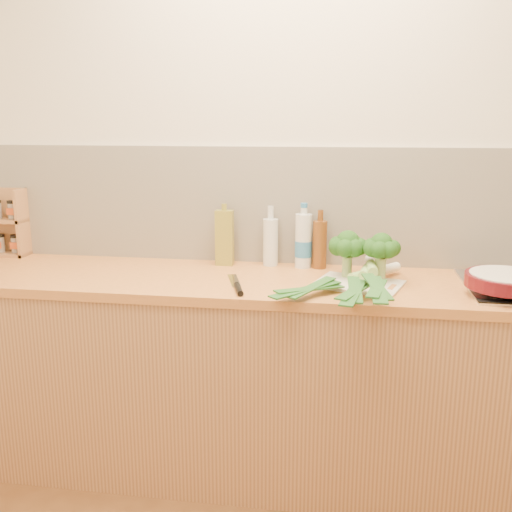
{
  "coord_description": "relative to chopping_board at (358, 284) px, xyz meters",
  "views": [
    {
      "loc": [
        0.23,
        -1.12,
        1.55
      ],
      "look_at": [
        -0.11,
        1.1,
        1.02
      ],
      "focal_mm": 40.0,
      "sensor_mm": 36.0,
      "label": 1
    }
  ],
  "objects": [
    {
      "name": "amber_bottle",
      "position": [
        -0.17,
        0.26,
        0.11
      ],
      "size": [
        0.06,
        0.06,
        0.27
      ],
      "color": "brown",
      "rests_on": "counter"
    },
    {
      "name": "room_shell",
      "position": [
        -0.3,
        0.34,
        0.26
      ],
      "size": [
        3.5,
        3.5,
        3.5
      ],
      "color": "beige",
      "rests_on": "ground"
    },
    {
      "name": "spice_rack",
      "position": [
        -1.75,
        0.29,
        0.14
      ],
      "size": [
        0.28,
        0.11,
        0.33
      ],
      "color": "#A97348",
      "rests_on": "counter"
    },
    {
      "name": "glass_bottle",
      "position": [
        -0.4,
        0.28,
        0.11
      ],
      "size": [
        0.07,
        0.07,
        0.28
      ],
      "color": "silver",
      "rests_on": "counter"
    },
    {
      "name": "leek_front",
      "position": [
        -0.02,
        -0.0,
        0.03
      ],
      "size": [
        0.52,
        0.57,
        0.04
      ],
      "rotation": [
        0.0,
        0.0,
        -0.73
      ],
      "color": "white",
      "rests_on": "chopping_board"
    },
    {
      "name": "leek_back",
      "position": [
        0.05,
        -0.06,
        0.06
      ],
      "size": [
        0.1,
        0.65,
        0.04
      ],
      "rotation": [
        0.0,
        0.0,
        0.02
      ],
      "color": "white",
      "rests_on": "chopping_board"
    },
    {
      "name": "skillet",
      "position": [
        0.55,
        -0.08,
        0.06
      ],
      "size": [
        0.45,
        0.31,
        0.05
      ],
      "rotation": [
        0.0,
        0.0,
        0.14
      ],
      "color": "#540E15",
      "rests_on": "gas_hob"
    },
    {
      "name": "counter",
      "position": [
        -0.3,
        0.05,
        -0.45
      ],
      "size": [
        3.2,
        0.62,
        0.9
      ],
      "color": "#AF7B48",
      "rests_on": "ground"
    },
    {
      "name": "chopping_board",
      "position": [
        0.0,
        0.0,
        0.0
      ],
      "size": [
        0.4,
        0.34,
        0.01
      ],
      "primitive_type": "cube",
      "rotation": [
        0.0,
        0.0,
        -0.32
      ],
      "color": "beige",
      "rests_on": "counter"
    },
    {
      "name": "chefs_knife",
      "position": [
        -0.48,
        -0.13,
        0.0
      ],
      "size": [
        0.12,
        0.32,
        0.02
      ],
      "rotation": [
        0.0,
        0.0,
        0.3
      ],
      "color": "silver",
      "rests_on": "counter"
    },
    {
      "name": "broccoli_left",
      "position": [
        -0.05,
        0.09,
        0.14
      ],
      "size": [
        0.16,
        0.17,
        0.2
      ],
      "color": "#8CAC64",
      "rests_on": "chopping_board"
    },
    {
      "name": "water_bottle",
      "position": [
        -0.25,
        0.27,
        0.11
      ],
      "size": [
        0.08,
        0.08,
        0.28
      ],
      "color": "silver",
      "rests_on": "counter"
    },
    {
      "name": "broccoli_right",
      "position": [
        0.09,
        0.05,
        0.14
      ],
      "size": [
        0.15,
        0.15,
        0.2
      ],
      "color": "#8CAC64",
      "rests_on": "chopping_board"
    },
    {
      "name": "leek_mid",
      "position": [
        0.01,
        -0.07,
        0.05
      ],
      "size": [
        0.17,
        0.63,
        0.04
      ],
      "rotation": [
        0.0,
        0.0,
        -0.17
      ],
      "color": "white",
      "rests_on": "chopping_board"
    },
    {
      "name": "oil_tin",
      "position": [
        -0.61,
        0.25,
        0.13
      ],
      "size": [
        0.08,
        0.05,
        0.29
      ],
      "color": "olive",
      "rests_on": "counter"
    }
  ]
}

